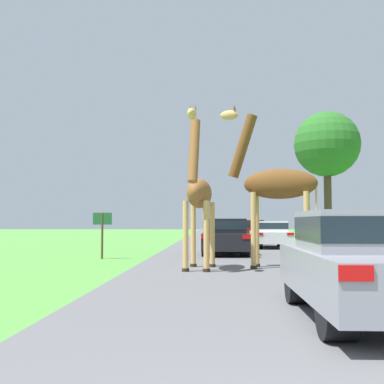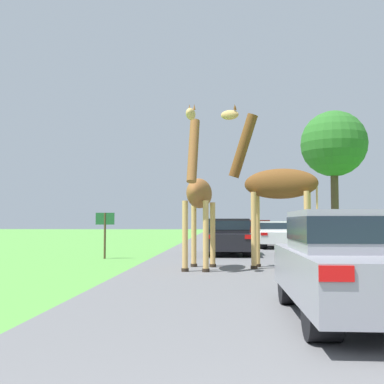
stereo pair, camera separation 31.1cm
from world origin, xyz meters
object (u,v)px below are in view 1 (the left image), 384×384
object	(u,v)px
tree_centre_back	(327,145)
sign_post	(102,227)
car_queue_left	(270,233)
car_lead_maroon	(368,261)
car_far_ahead	(249,231)
giraffe_companion	(275,184)
giraffe_near_road	(199,194)
car_queue_right	(225,236)

from	to	relation	value
tree_centre_back	sign_post	bearing A→B (deg)	-128.18
car_queue_left	tree_centre_back	bearing A→B (deg)	56.35
car_lead_maroon	car_far_ahead	xyz separation A→B (m)	(0.04, 24.16, -0.05)
car_queue_left	car_far_ahead	bearing A→B (deg)	97.22
giraffe_companion	sign_post	xyz separation A→B (m)	(-5.94, 3.29, -1.30)
giraffe_near_road	car_queue_right	world-z (taller)	giraffe_near_road
car_lead_maroon	car_queue_left	size ratio (longest dim) A/B	1.01
car_lead_maroon	tree_centre_back	world-z (taller)	tree_centre_back
car_lead_maroon	car_far_ahead	distance (m)	24.16
car_queue_right	car_queue_left	xyz separation A→B (m)	(2.49, 5.25, -0.03)
giraffe_near_road	car_queue_left	bearing A→B (deg)	-99.84
sign_post	car_queue_right	bearing A→B (deg)	30.14
giraffe_near_road	car_far_ahead	size ratio (longest dim) A/B	0.94
car_far_ahead	tree_centre_back	size ratio (longest dim) A/B	0.55
giraffe_companion	car_queue_right	size ratio (longest dim) A/B	1.15
giraffe_near_road	tree_centre_back	distance (m)	20.87
car_far_ahead	sign_post	xyz separation A→B (m)	(-6.36, -13.55, 0.42)
car_far_ahead	car_lead_maroon	bearing A→B (deg)	-90.09
car_queue_right	car_far_ahead	world-z (taller)	car_queue_right
car_lead_maroon	car_queue_left	world-z (taller)	car_lead_maroon
sign_post	car_lead_maroon	bearing A→B (deg)	-59.22
giraffe_near_road	car_queue_left	xyz separation A→B (m)	(3.38, 11.68, -1.42)
giraffe_companion	car_lead_maroon	world-z (taller)	giraffe_companion
car_queue_left	tree_centre_back	xyz separation A→B (m)	(4.70, 7.06, 5.78)
giraffe_companion	tree_centre_back	distance (m)	19.59
tree_centre_back	giraffe_companion	bearing A→B (deg)	-107.72
giraffe_companion	car_far_ahead	size ratio (longest dim) A/B	1.03
car_far_ahead	tree_centre_back	distance (m)	8.03
car_queue_right	giraffe_companion	bearing A→B (deg)	-77.15
tree_centre_back	giraffe_near_road	bearing A→B (deg)	-113.33
giraffe_near_road	giraffe_companion	bearing A→B (deg)	-161.65
car_lead_maroon	car_far_ahead	bearing A→B (deg)	89.91
tree_centre_back	car_queue_right	bearing A→B (deg)	-120.29
giraffe_companion	car_lead_maroon	bearing A→B (deg)	-162.95
giraffe_near_road	car_queue_right	distance (m)	6.63
car_queue_left	sign_post	distance (m)	10.62
giraffe_companion	car_queue_right	xyz separation A→B (m)	(-1.36, 5.95, -1.71)
car_lead_maroon	sign_post	distance (m)	12.36
tree_centre_back	sign_post	xyz separation A→B (m)	(-11.77, -14.97, -5.34)
car_queue_left	car_lead_maroon	bearing A→B (deg)	-92.33
car_far_ahead	sign_post	world-z (taller)	sign_post
car_queue_right	tree_centre_back	world-z (taller)	tree_centre_back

